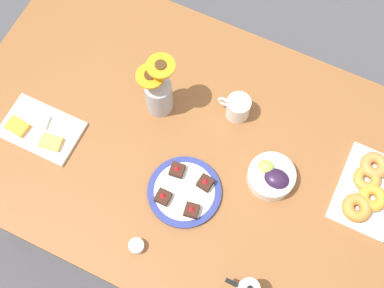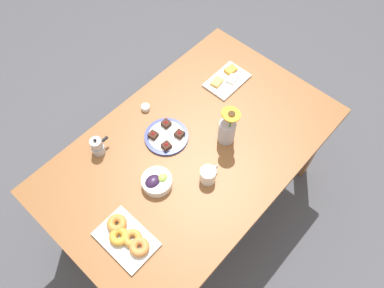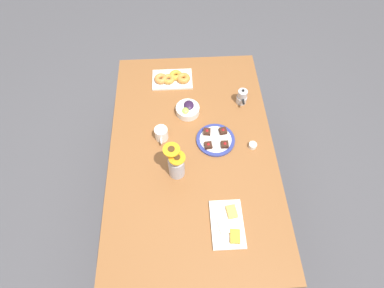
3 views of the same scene
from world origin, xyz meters
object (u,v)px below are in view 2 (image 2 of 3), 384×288
cheese_platter (227,80)px  jam_cup_honey (145,107)px  coffee_mug (208,175)px  moka_pot (98,146)px  dining_table (192,156)px  dessert_plate (166,136)px  croissant_platter (126,237)px  flower_vase (227,130)px  grape_bowl (157,182)px

cheese_platter → jam_cup_honey: size_ratio=5.42×
jam_cup_honey → cheese_platter: bearing=-23.6°
coffee_mug → moka_pot: size_ratio=0.97×
dining_table → moka_pot: moka_pot is taller
cheese_platter → dessert_plate: 0.53m
moka_pot → cheese_platter: bearing=-12.7°
croissant_platter → flower_vase: size_ratio=1.12×
croissant_platter → cheese_platter: bearing=14.4°
jam_cup_honey → moka_pot: (-0.36, -0.02, 0.03)m
cheese_platter → grape_bowl: bearing=-167.1°
dining_table → cheese_platter: (0.49, 0.16, 0.10)m
grape_bowl → cheese_platter: size_ratio=0.59×
cheese_platter → croissant_platter: (-1.05, -0.27, 0.01)m
cheese_platter → moka_pot: moka_pot is taller
cheese_platter → jam_cup_honey: bearing=156.4°
jam_cup_honey → moka_pot: 0.36m
flower_vase → cheese_platter: bearing=39.0°
dessert_plate → moka_pot: bearing=146.3°
jam_cup_honey → grape_bowl: bearing=-127.1°
cheese_platter → flower_vase: size_ratio=1.02×
croissant_platter → flower_vase: (0.73, 0.01, 0.07)m
coffee_mug → moka_pot: bearing=116.5°
grape_bowl → dessert_plate: grape_bowl is taller
grape_bowl → dessert_plate: 0.28m
dining_table → jam_cup_honey: jam_cup_honey is taller
cheese_platter → croissant_platter: bearing=-165.6°
grape_bowl → cheese_platter: grape_bowl is taller
dining_table → coffee_mug: bearing=-113.9°
coffee_mug → grape_bowl: (-0.20, 0.17, -0.01)m
jam_cup_honey → dessert_plate: dessert_plate is taller
jam_cup_honey → moka_pot: size_ratio=0.40×
flower_vase → croissant_platter: bearing=-179.1°
flower_vase → jam_cup_honey: bearing=108.4°
croissant_platter → flower_vase: flower_vase is taller
coffee_mug → dessert_plate: coffee_mug is taller
dessert_plate → flower_vase: size_ratio=0.94×
grape_bowl → cheese_platter: bearing=12.9°
dessert_plate → moka_pot: moka_pot is taller
coffee_mug → croissant_platter: 0.49m
dining_table → coffee_mug: size_ratio=13.85×
croissant_platter → jam_cup_honey: (0.58, 0.48, -0.01)m
coffee_mug → dessert_plate: 0.33m
coffee_mug → cheese_platter: bearing=31.3°
coffee_mug → moka_pot: 0.59m
dining_table → croissant_platter: bearing=-169.2°
jam_cup_honey → flower_vase: flower_vase is taller
dessert_plate → cheese_platter: bearing=1.6°
dining_table → moka_pot: (-0.35, 0.35, 0.13)m
grape_bowl → croissant_platter: size_ratio=0.54×
flower_vase → dessert_plate: bearing=130.9°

